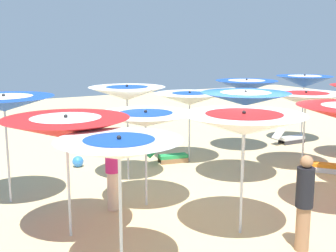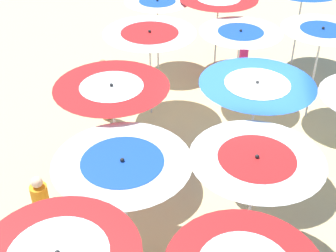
# 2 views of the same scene
# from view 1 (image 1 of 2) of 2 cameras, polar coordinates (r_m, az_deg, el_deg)

# --- Properties ---
(ground) EXTENTS (39.80, 39.80, 0.04)m
(ground) POSITION_cam_1_polar(r_m,az_deg,el_deg) (11.44, 9.83, -7.51)
(ground) COLOR #D1B57F
(beach_umbrella_0) EXTENTS (1.97, 1.97, 2.46)m
(beach_umbrella_0) POSITION_cam_1_polar(r_m,az_deg,el_deg) (16.34, 17.39, 5.60)
(beach_umbrella_0) COLOR silver
(beach_umbrella_0) RESTS_ON ground
(beach_umbrella_1) EXTENTS (2.04, 2.04, 2.40)m
(beach_umbrella_1) POSITION_cam_1_polar(r_m,az_deg,el_deg) (14.61, 10.21, 5.20)
(beach_umbrella_1) COLOR silver
(beach_umbrella_1) RESTS_ON ground
(beach_umbrella_2) EXTENTS (2.10, 2.10, 2.14)m
(beach_umbrella_2) POSITION_cam_1_polar(r_m,az_deg,el_deg) (13.02, 2.85, 3.57)
(beach_umbrella_2) COLOR silver
(beach_umbrella_2) RESTS_ON ground
(beach_umbrella_3) EXTENTS (1.96, 1.96, 2.51)m
(beach_umbrella_3) POSITION_cam_1_polar(r_m,az_deg,el_deg) (11.17, -5.37, 4.29)
(beach_umbrella_3) COLOR silver
(beach_umbrella_3) RESTS_ON ground
(beach_umbrella_4) EXTENTS (2.15, 2.15, 2.47)m
(beach_umbrella_4) POSITION_cam_1_polar(r_m,az_deg,el_deg) (10.13, -20.63, 2.76)
(beach_umbrella_4) COLOR silver
(beach_umbrella_4) RESTS_ON ground
(beach_umbrella_6) EXTENTS (2.16, 2.16, 2.24)m
(beach_umbrella_6) POSITION_cam_1_polar(r_m,az_deg,el_deg) (12.83, 17.57, 3.41)
(beach_umbrella_6) COLOR silver
(beach_umbrella_6) RESTS_ON ground
(beach_umbrella_7) EXTENTS (2.28, 2.28, 2.37)m
(beach_umbrella_7) POSITION_cam_1_polar(r_m,az_deg,el_deg) (11.31, 10.08, 3.52)
(beach_umbrella_7) COLOR silver
(beach_umbrella_7) RESTS_ON ground
(beach_umbrella_8) EXTENTS (2.10, 2.10, 2.14)m
(beach_umbrella_8) POSITION_cam_1_polar(r_m,az_deg,el_deg) (9.34, -2.94, 0.87)
(beach_umbrella_8) COLOR silver
(beach_umbrella_8) RESTS_ON ground
(beach_umbrella_9) EXTENTS (2.28, 2.28, 2.30)m
(beach_umbrella_9) POSITION_cam_1_polar(r_m,az_deg,el_deg) (7.97, -13.16, -0.22)
(beach_umbrella_9) COLOR silver
(beach_umbrella_9) RESTS_ON ground
(beach_umbrella_13) EXTENTS (2.26, 2.26, 2.35)m
(beach_umbrella_13) POSITION_cam_1_polar(r_m,az_deg,el_deg) (8.01, 9.86, 0.28)
(beach_umbrella_13) COLOR silver
(beach_umbrella_13) RESTS_ON ground
(beach_umbrella_14) EXTENTS (1.91, 1.91, 2.21)m
(beach_umbrella_14) POSITION_cam_1_polar(r_m,az_deg,el_deg) (6.47, -6.39, -3.02)
(beach_umbrella_14) COLOR silver
(beach_umbrella_14) RESTS_ON ground
(lounger_1) EXTENTS (1.21, 1.03, 0.63)m
(lounger_1) POSITION_cam_1_polar(r_m,az_deg,el_deg) (12.97, 20.10, -4.82)
(lounger_1) COLOR silver
(lounger_1) RESTS_ON ground
(lounger_2) EXTENTS (0.57, 1.28, 0.57)m
(lounger_2) POSITION_cam_1_polar(r_m,az_deg,el_deg) (13.13, 0.23, -3.95)
(lounger_2) COLOR olive
(lounger_2) RESTS_ON ground
(lounger_3) EXTENTS (0.40, 1.31, 0.59)m
(lounger_3) POSITION_cam_1_polar(r_m,az_deg,el_deg) (16.23, 15.63, -1.51)
(lounger_3) COLOR #333338
(lounger_3) RESTS_ON ground
(beachgoer_0) EXTENTS (0.30, 0.30, 1.70)m
(beachgoer_0) POSITION_cam_1_polar(r_m,az_deg,el_deg) (7.88, 17.38, -9.39)
(beachgoer_0) COLOR #A3704C
(beachgoer_0) RESTS_ON ground
(beachgoer_2) EXTENTS (0.30, 0.30, 1.79)m
(beachgoer_2) POSITION_cam_1_polar(r_m,az_deg,el_deg) (9.37, -7.28, -5.38)
(beachgoer_2) COLOR beige
(beachgoer_2) RESTS_ON ground
(beach_ball) EXTENTS (0.33, 0.33, 0.33)m
(beach_ball) POSITION_cam_1_polar(r_m,az_deg,el_deg) (12.96, -11.69, -4.56)
(beach_ball) COLOR #337FE5
(beach_ball) RESTS_ON ground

